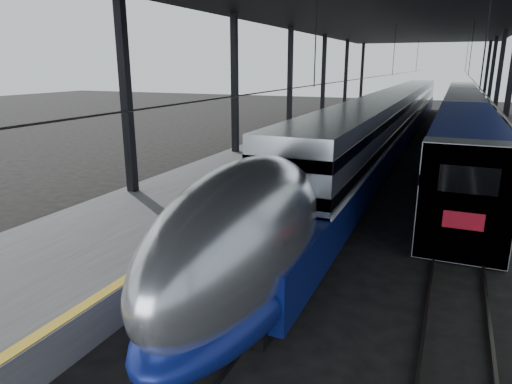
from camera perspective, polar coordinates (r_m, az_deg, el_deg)
The scene contains 7 objects.
ground at distance 13.42m, azimuth -8.21°, elevation -11.85°, with size 160.00×160.00×0.00m, color black.
platform at distance 32.16m, azimuth 5.05°, elevation 5.42°, with size 6.00×80.00×1.00m, color #4C4C4F.
yellow_strip at distance 31.33m, azimuth 9.96°, elevation 5.91°, with size 0.30×80.00×0.01m, color gold.
rails at distance 30.74m, azimuth 19.35°, elevation 3.32°, with size 6.52×80.00×0.16m.
canopy at distance 30.55m, azimuth 15.79°, elevation 20.62°, with size 18.00×75.00×9.47m.
tgv_train at distance 37.38m, azimuth 16.60°, elevation 8.48°, with size 2.89×65.20×4.14m.
second_train at distance 42.23m, azimuth 24.30°, elevation 8.56°, with size 2.82×56.05×3.89m.
Camera 1 is at (6.38, -10.08, 6.15)m, focal length 32.00 mm.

